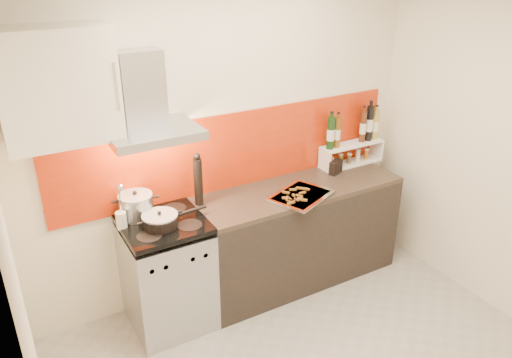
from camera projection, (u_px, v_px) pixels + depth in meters
back_wall at (228, 142)px, 4.03m from camera, size 3.40×0.02×2.60m
left_wall at (24, 309)px, 2.16m from camera, size 0.02×2.80×2.60m
backsplash at (235, 151)px, 4.07m from camera, size 3.00×0.02×0.64m
range_stove at (168, 275)px, 3.83m from camera, size 0.60×0.60×0.91m
counter at (297, 233)px, 4.37m from camera, size 1.80×0.60×0.90m
range_hood at (146, 106)px, 3.40m from camera, size 0.62×0.50×0.61m
upper_cabinet at (57, 86)px, 3.05m from camera, size 0.70×0.35×0.72m
stock_pot at (136, 206)px, 3.66m from camera, size 0.25×0.25×0.22m
saute_pan at (161, 220)px, 3.56m from camera, size 0.50×0.26×0.12m
utensil_jar at (121, 215)px, 3.51m from camera, size 0.08×0.12×0.37m
pepper_mill at (198, 180)px, 3.82m from camera, size 0.07×0.07×0.43m
step_shelf at (354, 140)px, 4.55m from camera, size 0.63×0.17×0.53m
caddy_box at (336, 167)px, 4.42m from camera, size 0.15×0.11×0.12m
baking_tray at (301, 196)px, 4.00m from camera, size 0.59×0.53×0.03m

